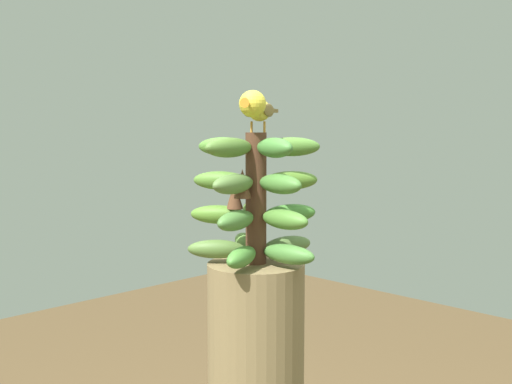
{
  "coord_description": "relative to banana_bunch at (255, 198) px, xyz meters",
  "views": [
    {
      "loc": [
        -0.9,
        -0.89,
        1.53
      ],
      "look_at": [
        0.0,
        0.0,
        1.4
      ],
      "focal_mm": 42.52,
      "sensor_mm": 36.0,
      "label": 1
    }
  ],
  "objects": [
    {
      "name": "banana_bunch",
      "position": [
        0.0,
        0.0,
        0.0
      ],
      "size": [
        0.29,
        0.29,
        0.28
      ],
      "color": "#4C2D1E",
      "rests_on": "banana_tree"
    },
    {
      "name": "perched_bird",
      "position": [
        -0.0,
        -0.01,
        0.19
      ],
      "size": [
        0.2,
        0.12,
        0.09
      ],
      "color": "#C68933",
      "rests_on": "banana_bunch"
    }
  ]
}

